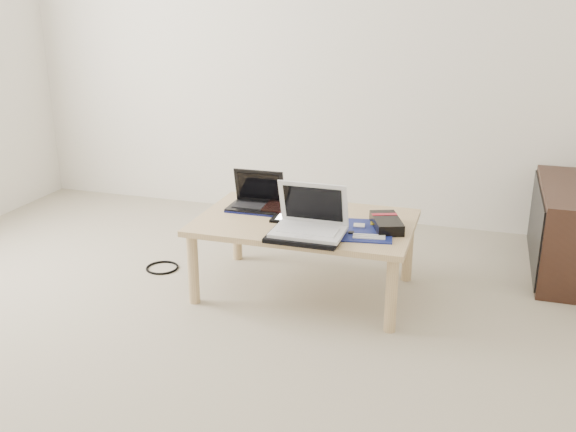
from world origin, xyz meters
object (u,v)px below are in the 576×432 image
(media_cabinet, at_px, (573,230))
(netbook, at_px, (256,200))
(gpu_box, at_px, (386,223))
(white_laptop, at_px, (310,222))
(coffee_table, at_px, (305,229))

(media_cabinet, xyz_separation_m, netbook, (-1.67, -0.58, 0.19))
(gpu_box, bearing_deg, white_laptop, -148.45)
(netbook, height_order, white_laptop, white_laptop)
(media_cabinet, bearing_deg, gpu_box, -143.66)
(netbook, xyz_separation_m, white_laptop, (0.39, -0.32, 0.03))
(white_laptop, bearing_deg, coffee_table, 111.71)
(media_cabinet, distance_m, white_laptop, 1.58)
(coffee_table, bearing_deg, gpu_box, -0.46)
(coffee_table, xyz_separation_m, netbook, (-0.30, 0.11, 0.09))
(coffee_table, xyz_separation_m, white_laptop, (0.08, -0.21, 0.12))
(coffee_table, xyz_separation_m, media_cabinet, (1.36, 0.69, -0.10))
(media_cabinet, xyz_separation_m, gpu_box, (-0.94, -0.69, 0.18))
(coffee_table, distance_m, gpu_box, 0.43)
(coffee_table, distance_m, white_laptop, 0.25)
(white_laptop, relative_size, gpu_box, 1.21)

